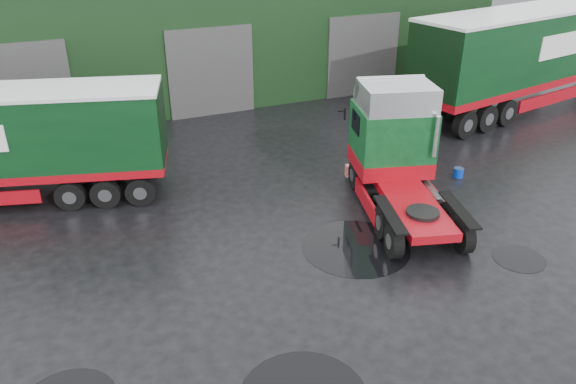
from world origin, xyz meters
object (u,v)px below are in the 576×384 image
object	(u,v)px
hero_tractor	(409,160)
lorry_right	(531,58)
warehouse	(176,24)
wash_bucket	(458,173)

from	to	relation	value
hero_tractor	lorry_right	xyz separation A→B (m)	(11.71, 6.92, 0.41)
warehouse	lorry_right	size ratio (longest dim) A/B	1.82
hero_tractor	lorry_right	distance (m)	13.61
hero_tractor	lorry_right	size ratio (longest dim) A/B	0.35
lorry_right	wash_bucket	xyz separation A→B (m)	(-8.23, -5.30, -2.17)
hero_tractor	lorry_right	world-z (taller)	lorry_right
wash_bucket	warehouse	bearing A→B (deg)	110.15
lorry_right	wash_bucket	size ratio (longest dim) A/B	49.62
warehouse	wash_bucket	xyz separation A→B (m)	(5.98, -16.30, -2.99)
hero_tractor	lorry_right	bearing A→B (deg)	46.92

